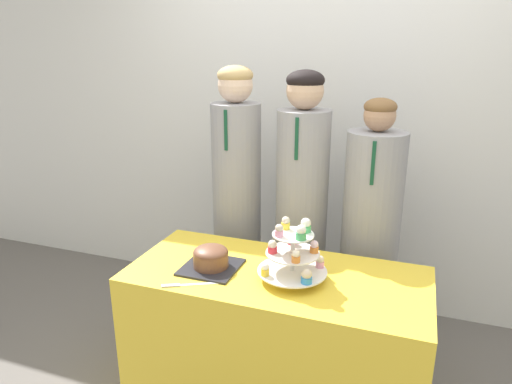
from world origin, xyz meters
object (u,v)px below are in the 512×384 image
Objects in this scene: round_cake at (211,258)px; student_0 at (237,210)px; student_2 at (369,242)px; student_1 at (301,219)px; cake_knife at (182,285)px; cupcake_stand at (294,252)px.

round_cake is 0.65m from student_0.
student_2 is (0.79, -0.00, -0.09)m from student_0.
student_0 reaches higher than student_1.
student_1 is (0.32, 0.83, 0.05)m from cake_knife.
student_2 reaches higher than round_cake.
cake_knife is 0.79× the size of cupcake_stand.
student_2 is at bearing 22.64° from cake_knife.
cake_knife is at bearing -110.93° from student_1.
cupcake_stand is at bearing -0.93° from cake_knife.
student_2 is (0.66, 0.64, -0.09)m from round_cake.
round_cake is 0.21m from cake_knife.
student_1 is 0.40m from student_2.
cupcake_stand is 0.19× the size of student_1.
round_cake is 0.92m from student_2.
round_cake is at bearing -112.74° from student_1.
cake_knife is at bearing -130.38° from student_2.
round_cake is 0.69m from student_1.
cupcake_stand is at bearing -50.07° from student_0.
student_1 is (-0.12, 0.62, -0.09)m from cupcake_stand.
round_cake is at bearing -176.71° from cupcake_stand.
student_0 is at bearing 101.20° from round_cake.
round_cake reaches higher than cake_knife.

